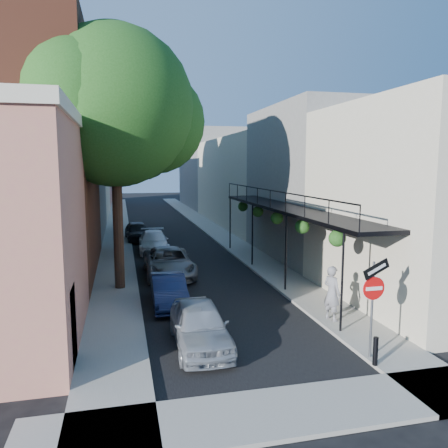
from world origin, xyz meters
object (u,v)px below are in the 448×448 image
bollard (375,351)px  parked_car_a (200,325)px  parked_car_c (169,262)px  parked_car_d (154,242)px  pedestrian (332,293)px  oak_mid (123,141)px  parked_car_b (169,291)px  oak_far (123,132)px  sign_post (373,292)px  parked_car_e (137,231)px  oak_near (125,111)px

bollard → parked_car_a: bearing=149.4°
parked_car_c → bollard: bearing=-69.3°
parked_car_d → pedestrian: bearing=-68.2°
oak_mid → parked_car_b: bearing=-82.1°
bollard → parked_car_a: (-4.40, 2.60, 0.17)m
oak_mid → pedestrian: size_ratio=5.23×
parked_car_b → parked_car_c: size_ratio=0.74×
oak_far → parked_car_d: bearing=-79.2°
parked_car_b → oak_far: bearing=95.1°
sign_post → parked_car_e: size_ratio=0.73×
bollard → oak_mid: oak_mid is taller
oak_mid → parked_car_e: bearing=79.7°
oak_near → oak_far: oak_far is taller
parked_car_d → bollard: bearing=-73.3°
oak_mid → parked_car_c: 9.13m
sign_post → parked_car_a: size_ratio=0.74×
oak_mid → pedestrian: (6.91, -14.20, -5.96)m
parked_car_a → parked_car_d: 15.36m
oak_near → parked_car_d: size_ratio=2.51×
oak_far → parked_car_a: size_ratio=2.95×
parked_car_c → parked_car_e: size_ratio=1.24×
parked_car_c → parked_car_d: size_ratio=1.11×
sign_post → pedestrian: sign_post is taller
oak_mid → parked_car_d: bearing=7.7°
parked_car_b → pedestrian: size_ratio=1.91×
oak_far → parked_car_b: (1.45, -19.98, -7.64)m
sign_post → parked_car_e: 22.87m
oak_far → parked_car_e: oak_far is taller
oak_mid → parked_car_d: 6.63m
oak_far → parked_car_c: (1.95, -15.28, -7.55)m
bollard → parked_car_b: 8.37m
bollard → parked_car_d: bearing=104.6°
parked_car_d → pedestrian: 15.34m
sign_post → oak_near: (-6.53, 9.29, 5.84)m
sign_post → parked_car_b: sign_post is taller
oak_far → parked_car_b: oak_far is taller
parked_car_d → pedestrian: size_ratio=2.33×
oak_mid → parked_car_d: size_ratio=2.24×
oak_mid → parked_car_b: oak_mid is taller
sign_post → bollard: 1.60m
bollard → parked_car_b: size_ratio=0.21×
sign_post → oak_mid: oak_mid is taller
parked_car_c → parked_car_e: (-1.14, 11.09, -0.01)m
parked_car_e → bollard: bearing=-80.0°
oak_near → parked_car_c: oak_near is taller
parked_car_c → oak_far: bearing=97.0°
oak_mid → parked_car_e: size_ratio=2.50×
oak_far → parked_car_a: (1.95, -24.16, -7.57)m
bollard → pedestrian: size_ratio=0.41×
parked_car_a → pedestrian: size_ratio=2.07×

